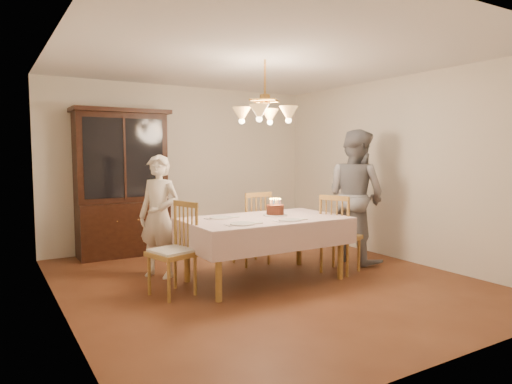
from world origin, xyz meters
TOP-DOWN VIEW (x-y plane):
  - ground at (0.00, 0.00)m, footprint 5.00×5.00m
  - room_shell at (0.00, 0.00)m, footprint 5.00×5.00m
  - dining_table at (0.00, 0.00)m, footprint 1.90×1.10m
  - china_hutch at (-1.08, 2.25)m, footprint 1.38×0.54m
  - chair_far_side at (0.28, 0.79)m, footprint 0.45×0.43m
  - chair_left_end at (-1.14, 0.03)m, footprint 0.52×0.53m
  - chair_right_end at (1.02, -0.18)m, footprint 0.56×0.57m
  - elderly_woman at (-1.02, 0.81)m, footprint 0.62×0.65m
  - adult_in_grey at (1.61, 0.17)m, footprint 0.80×0.97m
  - birthday_cake at (0.21, 0.09)m, footprint 0.30×0.30m
  - place_setting_near_left at (-0.47, -0.31)m, footprint 0.42×0.27m
  - place_setting_near_right at (0.13, -0.35)m, footprint 0.40×0.26m
  - place_setting_far_left at (-0.46, 0.23)m, footprint 0.41×0.26m
  - chandelier at (-0.00, -0.00)m, footprint 0.62×0.62m

SIDE VIEW (x-z plane):
  - ground at x=0.00m, z-range 0.00..0.00m
  - chair_far_side at x=0.28m, z-range -0.06..0.94m
  - chair_right_end at x=1.02m, z-range -0.06..0.94m
  - chair_left_end at x=-1.14m, z-range -0.05..0.95m
  - dining_table at x=0.00m, z-range 0.30..1.06m
  - elderly_woman at x=-1.02m, z-range 0.00..1.50m
  - place_setting_near_right at x=0.13m, z-range 0.76..0.77m
  - place_setting_far_left at x=-0.46m, z-range 0.76..0.77m
  - place_setting_near_left at x=-0.47m, z-range 0.76..0.77m
  - birthday_cake at x=0.21m, z-range 0.71..0.93m
  - adult_in_grey at x=1.61m, z-range 0.00..1.84m
  - china_hutch at x=-1.08m, z-range -0.04..2.12m
  - room_shell at x=0.00m, z-range -0.92..4.08m
  - chandelier at x=0.00m, z-range 1.61..2.34m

